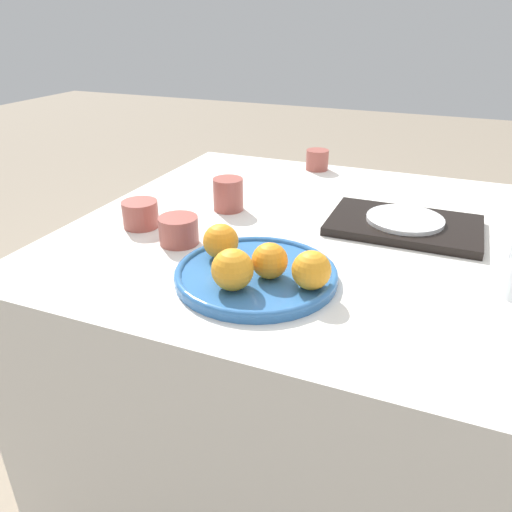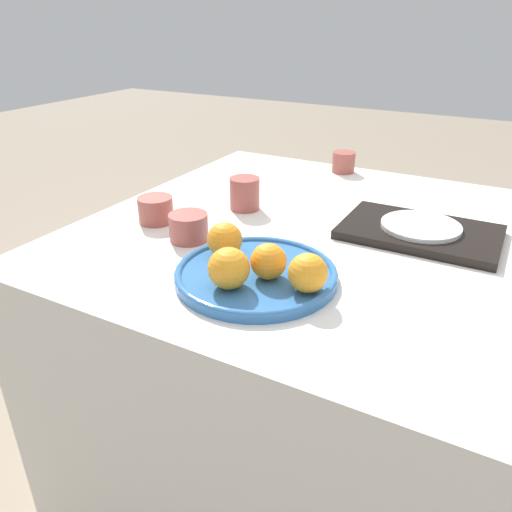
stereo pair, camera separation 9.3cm
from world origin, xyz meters
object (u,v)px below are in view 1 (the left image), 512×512
(cup_0, at_px, (140,214))
(cup_2, at_px, (317,160))
(orange_0, at_px, (270,261))
(orange_2, at_px, (221,241))
(cup_3, at_px, (179,230))
(orange_1, at_px, (311,270))
(serving_tray, at_px, (404,225))
(cup_1, at_px, (228,194))
(side_plate, at_px, (405,219))
(orange_3, at_px, (232,270))
(fruit_platter, at_px, (256,274))

(cup_0, xyz_separation_m, cup_2, (0.25, 0.62, 0.00))
(orange_0, xyz_separation_m, orange_2, (-0.12, 0.04, 0.00))
(cup_3, bearing_deg, orange_1, -17.93)
(serving_tray, relative_size, cup_1, 4.17)
(orange_0, xyz_separation_m, side_plate, (0.20, 0.37, -0.02))
(orange_0, distance_m, orange_3, 0.08)
(cup_1, bearing_deg, cup_0, -128.69)
(orange_1, height_order, cup_1, orange_1)
(orange_2, relative_size, serving_tray, 0.21)
(serving_tray, bearing_deg, orange_1, -107.20)
(orange_1, xyz_separation_m, cup_3, (-0.33, 0.11, -0.02))
(orange_0, height_order, orange_2, orange_2)
(orange_1, xyz_separation_m, cup_0, (-0.46, 0.16, -0.02))
(orange_0, distance_m, serving_tray, 0.42)
(fruit_platter, bearing_deg, cup_0, 158.48)
(orange_1, bearing_deg, orange_2, 166.30)
(orange_3, height_order, cup_2, orange_3)
(fruit_platter, distance_m, orange_2, 0.10)
(orange_2, bearing_deg, cup_1, 112.50)
(fruit_platter, height_order, side_plate, side_plate)
(orange_2, relative_size, cup_0, 0.85)
(serving_tray, bearing_deg, cup_2, 129.50)
(cup_3, bearing_deg, orange_3, -38.46)
(serving_tray, bearing_deg, orange_3, -119.51)
(orange_2, bearing_deg, cup_3, 155.97)
(serving_tray, xyz_separation_m, cup_3, (-0.45, -0.27, 0.02))
(orange_3, xyz_separation_m, side_plate, (0.24, 0.43, -0.03))
(orange_0, height_order, orange_1, orange_1)
(orange_0, bearing_deg, cup_1, 126.04)
(cup_1, xyz_separation_m, cup_2, (0.11, 0.44, -0.01))
(side_plate, relative_size, cup_2, 2.49)
(orange_2, distance_m, side_plate, 0.46)
(orange_3, bearing_deg, side_plate, 60.49)
(orange_1, distance_m, side_plate, 0.39)
(serving_tray, xyz_separation_m, side_plate, (0.00, 0.00, 0.02))
(orange_1, distance_m, orange_3, 0.14)
(orange_3, xyz_separation_m, cup_1, (-0.19, 0.39, -0.01))
(cup_2, bearing_deg, orange_3, -84.35)
(fruit_platter, distance_m, serving_tray, 0.43)
(side_plate, bearing_deg, orange_3, -119.51)
(fruit_platter, relative_size, cup_1, 3.77)
(fruit_platter, height_order, cup_1, cup_1)
(cup_2, height_order, cup_3, cup_2)
(serving_tray, height_order, cup_3, cup_3)
(orange_0, relative_size, orange_2, 0.95)
(fruit_platter, relative_size, orange_1, 4.41)
(orange_3, relative_size, cup_1, 0.92)
(orange_0, height_order, side_plate, orange_0)
(fruit_platter, bearing_deg, cup_3, 157.74)
(fruit_platter, relative_size, serving_tray, 0.90)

